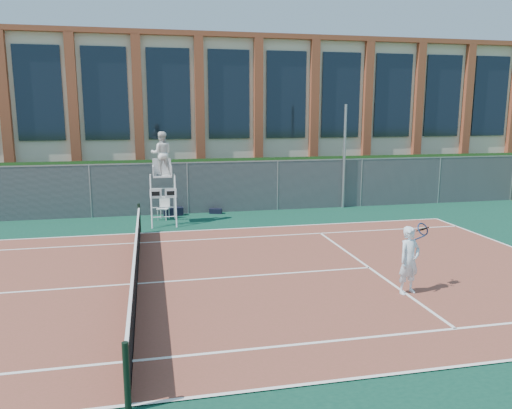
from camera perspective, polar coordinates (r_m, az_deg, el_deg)
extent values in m
plane|color=#233814|center=(13.29, -13.49, -8.92)|extent=(120.00, 120.00, 0.00)
cube|color=#0C3729|center=(14.24, -13.40, -7.57)|extent=(36.00, 20.00, 0.01)
cube|color=brown|center=(13.28, -13.49, -8.84)|extent=(23.77, 10.97, 0.02)
cylinder|color=black|center=(7.94, -14.56, -18.58)|extent=(0.10, 0.10, 1.10)
cylinder|color=black|center=(18.55, -13.20, -1.58)|extent=(0.10, 0.10, 1.10)
cube|color=black|center=(13.15, -13.57, -7.03)|extent=(0.03, 11.00, 0.86)
cube|color=white|center=(13.02, -13.66, -5.12)|extent=(0.06, 11.20, 0.07)
cube|color=black|center=(22.78, -13.08, 2.07)|extent=(40.00, 1.40, 2.20)
cube|color=beige|center=(30.55, -13.10, 9.64)|extent=(44.00, 10.00, 8.00)
cube|color=brown|center=(30.77, -13.43, 17.29)|extent=(45.00, 10.60, 0.25)
cylinder|color=#9EA0A5|center=(23.02, 10.05, 5.38)|extent=(0.12, 0.12, 4.68)
cylinder|color=white|center=(19.34, -11.87, 0.19)|extent=(0.06, 0.55, 1.99)
cylinder|color=white|center=(19.36, -9.15, 0.30)|extent=(0.06, 0.55, 1.99)
cylinder|color=white|center=(20.34, -11.89, 0.70)|extent=(0.06, 0.55, 1.99)
cylinder|color=white|center=(20.36, -9.31, 0.80)|extent=(0.06, 0.55, 1.99)
cube|color=white|center=(19.70, -10.65, 3.21)|extent=(0.71, 0.61, 0.06)
cube|color=white|center=(19.94, -10.71, 4.33)|extent=(0.71, 0.05, 0.61)
cube|color=white|center=(19.38, -11.40, 1.23)|extent=(0.45, 0.03, 0.35)
cube|color=white|center=(19.39, -9.71, 1.29)|extent=(0.45, 0.03, 0.35)
imported|color=white|center=(19.66, -10.74, 5.75)|extent=(0.82, 0.64, 1.68)
cube|color=silver|center=(20.71, -10.56, -0.45)|extent=(0.57, 0.57, 0.04)
cube|color=silver|center=(20.84, -10.39, 0.33)|extent=(0.42, 0.20, 0.47)
cylinder|color=silver|center=(20.65, -11.17, -1.18)|extent=(0.03, 0.03, 0.44)
cylinder|color=silver|center=(20.53, -10.25, -1.21)|extent=(0.03, 0.03, 0.44)
cylinder|color=silver|center=(20.98, -10.82, -0.98)|extent=(0.03, 0.03, 0.44)
cylinder|color=silver|center=(20.85, -9.91, -1.02)|extent=(0.03, 0.03, 0.44)
cube|color=black|center=(21.46, -9.43, -0.80)|extent=(0.84, 0.41, 0.34)
cube|color=black|center=(21.67, -4.63, -0.75)|extent=(0.58, 0.37, 0.22)
imported|color=white|center=(12.59, 17.11, -6.11)|extent=(0.69, 0.55, 1.65)
torus|color=navy|center=(12.82, 18.52, -2.69)|extent=(0.38, 0.30, 0.30)
sphere|color=#CCE533|center=(13.03, 18.49, -2.70)|extent=(0.07, 0.07, 0.07)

